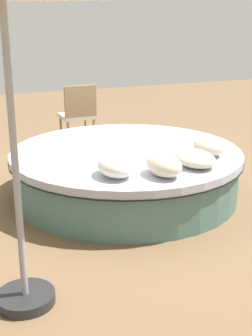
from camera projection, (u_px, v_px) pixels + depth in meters
The scene contains 7 objects.
ground_plane at pixel (126, 194), 5.59m from camera, with size 16.00×16.00×0.00m, color brown.
round_bed at pixel (126, 172), 5.50m from camera, with size 2.69×2.69×0.55m.
throw_pillow_0 at pixel (116, 166), 4.51m from camera, with size 0.45×0.34×0.21m, color white.
throw_pillow_1 at pixel (164, 165), 4.52m from camera, with size 0.46×0.31×0.22m, color beige.
throw_pillow_2 at pixel (195, 158), 4.83m from camera, with size 0.53×0.39×0.16m, color beige.
throw_pillow_3 at pixel (208, 146), 5.21m from camera, with size 0.45×0.30×0.20m, color beige.
patio_chair at pixel (78, 110), 7.58m from camera, with size 0.51×0.53×0.98m.
Camera 1 is at (-4.81, 1.98, 2.05)m, focal length 49.91 mm.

